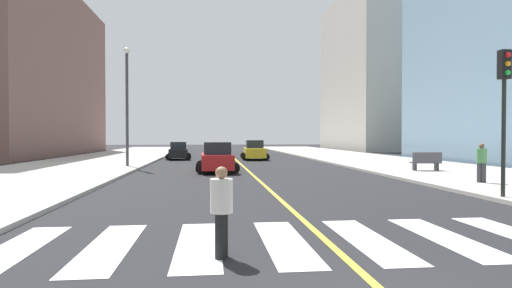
% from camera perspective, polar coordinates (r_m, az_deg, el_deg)
% --- Properties ---
extents(sidewalk_kerb_east, '(10.00, 120.00, 0.15)m').
position_cam_1_polar(sidewalk_kerb_east, '(28.88, 24.34, -3.35)').
color(sidewalk_kerb_east, '#B2ADA3').
rests_on(sidewalk_kerb_east, ground).
extents(sidewalk_kerb_west, '(10.00, 120.00, 0.15)m').
position_cam_1_polar(sidewalk_kerb_west, '(26.72, -27.65, -3.72)').
color(sidewalk_kerb_west, '#B2ADA3').
rests_on(sidewalk_kerb_west, ground).
extents(crosswalk_paint, '(13.50, 4.00, 0.01)m').
position_cam_1_polar(crosswalk_paint, '(9.40, 9.40, -12.73)').
color(crosswalk_paint, silver).
rests_on(crosswalk_paint, ground).
extents(lane_divider_paint, '(0.16, 80.00, 0.01)m').
position_cam_1_polar(lane_divider_paint, '(44.91, -3.09, -1.81)').
color(lane_divider_paint, yellow).
rests_on(lane_divider_paint, ground).
extents(parking_garage_concrete, '(18.00, 24.00, 25.21)m').
position_cam_1_polar(parking_garage_concrete, '(74.68, 17.86, 8.97)').
color(parking_garage_concrete, '#B2ADA3').
rests_on(parking_garage_concrete, ground).
extents(low_rise_brick_west, '(16.00, 32.00, 19.73)m').
position_cam_1_polar(low_rise_brick_west, '(58.09, -31.20, 8.44)').
color(low_rise_brick_west, brown).
rests_on(low_rise_brick_west, ground).
extents(car_black_nearest, '(2.50, 3.90, 1.71)m').
position_cam_1_polar(car_black_nearest, '(41.19, -10.41, -0.98)').
color(car_black_nearest, black).
rests_on(car_black_nearest, ground).
extents(car_yellow_second, '(2.68, 4.23, 1.87)m').
position_cam_1_polar(car_yellow_second, '(40.27, -0.21, -0.90)').
color(car_yellow_second, gold).
rests_on(car_yellow_second, ground).
extents(car_red_third, '(2.69, 4.26, 1.89)m').
position_cam_1_polar(car_red_third, '(26.33, -5.30, -1.92)').
color(car_red_third, red).
rests_on(car_red_third, ground).
extents(traffic_light_near_corner, '(0.36, 0.41, 5.06)m').
position_cam_1_polar(traffic_light_near_corner, '(16.94, 30.51, 5.82)').
color(traffic_light_near_corner, black).
rests_on(traffic_light_near_corner, sidewalk_kerb_east).
extents(park_bench, '(1.84, 0.72, 1.12)m').
position_cam_1_polar(park_bench, '(27.81, 21.99, -2.23)').
color(park_bench, '#47474C').
rests_on(park_bench, sidewalk_kerb_east).
extents(pedestrian_crossing, '(0.42, 0.42, 1.69)m').
position_cam_1_polar(pedestrian_crossing, '(7.86, -4.68, -8.56)').
color(pedestrian_crossing, black).
rests_on(pedestrian_crossing, ground).
extents(pedestrian_waiting_east, '(0.44, 0.44, 1.77)m').
position_cam_1_polar(pedestrian_waiting_east, '(21.65, 28.16, -2.03)').
color(pedestrian_waiting_east, '#38383D').
rests_on(pedestrian_waiting_east, sidewalk_kerb_east).
extents(street_lamp, '(0.44, 0.44, 8.36)m').
position_cam_1_polar(street_lamp, '(31.32, -17.02, 6.08)').
color(street_lamp, '#38383D').
rests_on(street_lamp, sidewalk_kerb_west).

